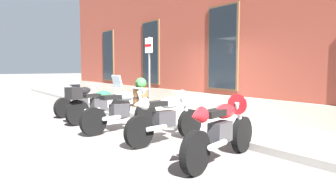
% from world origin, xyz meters
% --- Properties ---
extents(ground_plane, '(140.00, 140.00, 0.00)m').
position_xyz_m(ground_plane, '(0.00, 0.00, 0.00)').
color(ground_plane, '#565451').
extents(sidewalk, '(29.85, 2.25, 0.14)m').
position_xyz_m(sidewalk, '(0.00, 1.13, 0.07)').
color(sidewalk, gray).
rests_on(sidewalk, ground_plane).
extents(lane_stripe, '(29.85, 0.12, 0.01)m').
position_xyz_m(lane_stripe, '(0.00, -3.20, 0.00)').
color(lane_stripe, silver).
rests_on(lane_stripe, ground_plane).
extents(motorcycle_black_naked, '(0.90, 1.95, 0.97)m').
position_xyz_m(motorcycle_black_naked, '(-3.03, -0.97, 0.48)').
color(motorcycle_black_naked, black).
rests_on(motorcycle_black_naked, ground_plane).
extents(motorcycle_green_touring, '(0.82, 2.10, 1.30)m').
position_xyz_m(motorcycle_green_touring, '(-1.46, -1.13, 0.54)').
color(motorcycle_green_touring, black).
rests_on(motorcycle_green_touring, ground_plane).
extents(motorcycle_grey_naked, '(0.63, 2.13, 1.01)m').
position_xyz_m(motorcycle_grey_naked, '(-0.02, -1.11, 0.49)').
color(motorcycle_grey_naked, black).
rests_on(motorcycle_grey_naked, ground_plane).
extents(motorcycle_white_sport, '(0.62, 1.98, 1.06)m').
position_xyz_m(motorcycle_white_sport, '(1.53, -0.84, 0.57)').
color(motorcycle_white_sport, black).
rests_on(motorcycle_white_sport, ground_plane).
extents(motorcycle_red_sport, '(0.84, 2.12, 1.07)m').
position_xyz_m(motorcycle_red_sport, '(3.10, -0.86, 0.58)').
color(motorcycle_red_sport, black).
rests_on(motorcycle_red_sport, ground_plane).
extents(parking_sign, '(0.36, 0.07, 2.28)m').
position_xyz_m(parking_sign, '(-1.36, 0.51, 1.63)').
color(parking_sign, '#4C4C51').
rests_on(parking_sign, sidewalk).
extents(barrel_planter, '(0.58, 0.58, 1.02)m').
position_xyz_m(barrel_planter, '(-2.73, 1.02, 0.59)').
color(barrel_planter, brown).
rests_on(barrel_planter, sidewalk).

